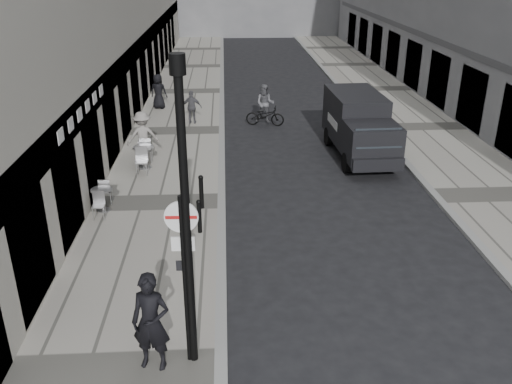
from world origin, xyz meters
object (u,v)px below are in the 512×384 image
at_px(panel_van, 359,123).
at_px(lamppost, 186,208).
at_px(cyclist, 265,110).
at_px(sign_post, 184,260).
at_px(walking_man, 151,322).

bearing_deg(panel_van, lamppost, -118.58).
xyz_separation_m(panel_van, cyclist, (-3.32, 4.35, -0.59)).
bearing_deg(panel_van, sign_post, -118.92).
height_order(walking_man, panel_van, panel_van).
xyz_separation_m(lamppost, cyclist, (2.53, 15.95, -2.61)).
bearing_deg(walking_man, sign_post, 24.16).
bearing_deg(lamppost, walking_man, -169.34).
xyz_separation_m(sign_post, panel_van, (5.93, 11.60, -1.01)).
relative_size(lamppost, cyclist, 3.04).
height_order(sign_post, cyclist, sign_post).
relative_size(walking_man, cyclist, 1.04).
bearing_deg(walking_man, cyclist, 90.51).
relative_size(panel_van, cyclist, 2.66).
relative_size(lamppost, panel_van, 1.14).
relative_size(sign_post, panel_van, 0.68).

